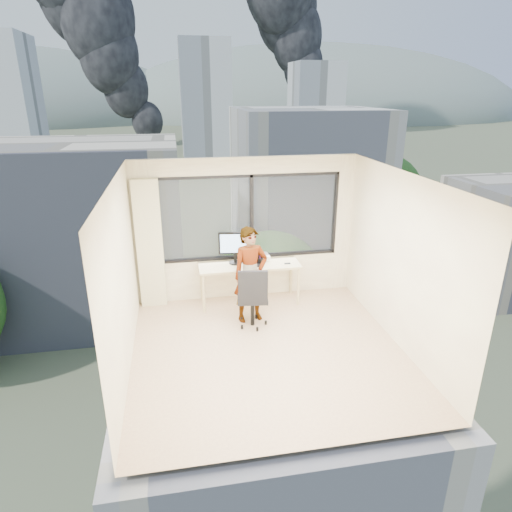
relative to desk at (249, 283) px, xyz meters
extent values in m
cube|color=#CCB085|center=(0.00, -1.66, -0.38)|extent=(4.00, 4.00, 0.01)
cube|color=white|center=(0.00, -1.66, 2.23)|extent=(4.00, 4.00, 0.01)
cube|color=beige|center=(0.00, -3.66, 0.93)|extent=(4.00, 0.01, 2.60)
cube|color=beige|center=(-2.00, -1.66, 0.93)|extent=(0.01, 4.00, 2.60)
cube|color=beige|center=(2.00, -1.66, 0.93)|extent=(0.01, 4.00, 2.60)
cube|color=beige|center=(-1.72, 0.22, 0.77)|extent=(0.45, 0.14, 2.30)
cube|color=tan|center=(0.00, 0.00, 0.00)|extent=(1.80, 0.60, 0.75)
imported|color=#2D2D33|center=(-0.09, -0.64, 0.44)|extent=(0.66, 0.51, 1.63)
cube|color=white|center=(0.23, 0.23, 0.42)|extent=(0.35, 0.30, 0.08)
cube|color=black|center=(0.67, -0.10, 0.38)|extent=(0.11, 0.06, 0.01)
cylinder|color=black|center=(0.19, -0.01, 0.42)|extent=(0.08, 0.08, 0.09)
ellipsoid|color=#0C4B42|center=(0.17, 0.24, 0.47)|extent=(0.25, 0.15, 0.18)
cube|color=#515B3D|center=(0.00, 118.34, -14.38)|extent=(400.00, 400.00, 0.04)
cube|color=beige|center=(-9.00, 28.34, -7.38)|extent=(16.00, 12.00, 14.00)
cube|color=white|center=(12.00, 36.34, -6.38)|extent=(14.00, 13.00, 16.00)
cube|color=silver|center=(8.00, 118.34, 0.62)|extent=(13.00, 13.00, 30.00)
cube|color=silver|center=(45.00, 138.34, -1.38)|extent=(15.00, 15.00, 26.00)
ellipsoid|color=slate|center=(100.00, 318.34, -14.38)|extent=(300.00, 220.00, 96.00)
camera|label=1|loc=(-1.21, -7.24, 3.30)|focal=31.00mm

